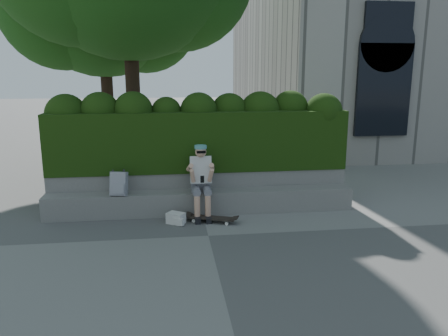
{
  "coord_description": "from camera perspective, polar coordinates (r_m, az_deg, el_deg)",
  "views": [
    {
      "loc": [
        -0.64,
        -6.97,
        2.74
      ],
      "look_at": [
        0.4,
        1.0,
        0.95
      ],
      "focal_mm": 35.0,
      "sensor_mm": 36.0,
      "label": 1
    }
  ],
  "objects": [
    {
      "name": "planter_wall",
      "position": [
        9.03,
        -3.12,
        -2.64
      ],
      "size": [
        6.0,
        0.5,
        0.75
      ],
      "primitive_type": "cube",
      "color": "gray",
      "rests_on": "ground"
    },
    {
      "name": "ground",
      "position": [
        7.51,
        -2.06,
        -8.83
      ],
      "size": [
        80.0,
        80.0,
        0.0
      ],
      "primitive_type": "plane",
      "color": "slate",
      "rests_on": "ground"
    },
    {
      "name": "skateboard",
      "position": [
        8.13,
        -1.66,
        -6.56
      ],
      "size": [
        0.92,
        0.53,
        0.09
      ],
      "rotation": [
        0.0,
        0.0,
        -0.37
      ],
      "color": "black",
      "rests_on": "ground"
    },
    {
      "name": "backpack_ground",
      "position": [
        8.11,
        -6.3,
        -6.53
      ],
      "size": [
        0.38,
        0.35,
        0.2
      ],
      "primitive_type": "cube",
      "rotation": [
        0.0,
        0.0,
        -0.6
      ],
      "color": "beige",
      "rests_on": "ground"
    },
    {
      "name": "backpack_plaid",
      "position": [
        8.43,
        -13.57,
        -2.0
      ],
      "size": [
        0.33,
        0.23,
        0.45
      ],
      "primitive_type": "cube",
      "rotation": [
        0.0,
        0.0,
        -0.24
      ],
      "color": "#AEADB2",
      "rests_on": "bench_ledge"
    },
    {
      "name": "bench_ledge",
      "position": [
        8.62,
        -2.86,
        -4.43
      ],
      "size": [
        6.0,
        0.45,
        0.45
      ],
      "primitive_type": "cube",
      "color": "gray",
      "rests_on": "ground"
    },
    {
      "name": "person",
      "position": [
        8.3,
        -3.02,
        -1.32
      ],
      "size": [
        0.4,
        0.76,
        1.38
      ],
      "color": "slate",
      "rests_on": "ground"
    },
    {
      "name": "hedge",
      "position": [
        9.05,
        -3.3,
        3.7
      ],
      "size": [
        6.0,
        1.0,
        1.2
      ],
      "primitive_type": "cube",
      "color": "black",
      "rests_on": "planter_wall"
    }
  ]
}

